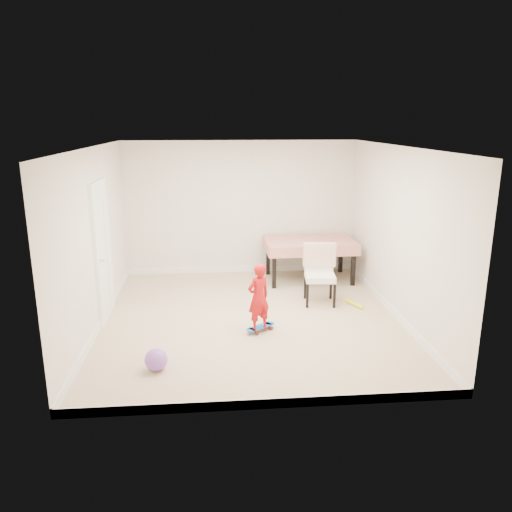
{
  "coord_description": "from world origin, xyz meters",
  "views": [
    {
      "loc": [
        -0.56,
        -7.15,
        2.96
      ],
      "look_at": [
        0.1,
        0.2,
        0.95
      ],
      "focal_mm": 35.0,
      "sensor_mm": 36.0,
      "label": 1
    }
  ],
  "objects": [
    {
      "name": "baseboard_left",
      "position": [
        -2.24,
        0.0,
        0.06
      ],
      "size": [
        0.02,
        5.0,
        0.12
      ],
      "primitive_type": "cube",
      "color": "white",
      "rests_on": "ground"
    },
    {
      "name": "baseboard_back",
      "position": [
        0.0,
        2.49,
        0.06
      ],
      "size": [
        4.5,
        0.02,
        0.12
      ],
      "primitive_type": "cube",
      "color": "white",
      "rests_on": "ground"
    },
    {
      "name": "ground",
      "position": [
        0.0,
        0.0,
        0.0
      ],
      "size": [
        5.0,
        5.0,
        0.0
      ],
      "primitive_type": "plane",
      "color": "tan",
      "rests_on": "ground"
    },
    {
      "name": "baseboard_right",
      "position": [
        2.24,
        0.0,
        0.06
      ],
      "size": [
        0.02,
        5.0,
        0.12
      ],
      "primitive_type": "cube",
      "color": "white",
      "rests_on": "ground"
    },
    {
      "name": "skateboard",
      "position": [
        0.11,
        -0.47,
        0.04
      ],
      "size": [
        0.51,
        0.44,
        0.07
      ],
      "primitive_type": null,
      "rotation": [
        0.0,
        0.0,
        0.62
      ],
      "color": "blue",
      "rests_on": "ground"
    },
    {
      "name": "baseboard_front",
      "position": [
        0.0,
        -2.49,
        0.06
      ],
      "size": [
        4.5,
        0.02,
        0.12
      ],
      "primitive_type": "cube",
      "color": "white",
      "rests_on": "ground"
    },
    {
      "name": "wall_left",
      "position": [
        -2.23,
        0.0,
        1.3
      ],
      "size": [
        0.04,
        5.0,
        2.6
      ],
      "primitive_type": "cube",
      "color": "silver",
      "rests_on": "ground"
    },
    {
      "name": "ceiling",
      "position": [
        0.0,
        0.0,
        2.58
      ],
      "size": [
        4.5,
        5.0,
        0.04
      ],
      "primitive_type": "cube",
      "color": "white",
      "rests_on": "wall_back"
    },
    {
      "name": "dining_chair",
      "position": [
        1.2,
        0.59,
        0.49
      ],
      "size": [
        0.6,
        0.67,
        0.99
      ],
      "primitive_type": null,
      "rotation": [
        0.0,
        0.0,
        -0.1
      ],
      "color": "white",
      "rests_on": "ground"
    },
    {
      "name": "wall_front",
      "position": [
        0.0,
        -2.48,
        1.3
      ],
      "size": [
        4.5,
        0.04,
        2.6
      ],
      "primitive_type": "cube",
      "color": "silver",
      "rests_on": "ground"
    },
    {
      "name": "wall_right",
      "position": [
        2.23,
        0.0,
        1.3
      ],
      "size": [
        0.04,
        5.0,
        2.6
      ],
      "primitive_type": "cube",
      "color": "silver",
      "rests_on": "ground"
    },
    {
      "name": "balloon",
      "position": [
        -1.28,
        -1.53,
        0.14
      ],
      "size": [
        0.28,
        0.28,
        0.28
      ],
      "primitive_type": "sphere",
      "color": "#8F53C8",
      "rests_on": "ground"
    },
    {
      "name": "door",
      "position": [
        -2.22,
        0.3,
        1.02
      ],
      "size": [
        0.11,
        0.94,
        2.11
      ],
      "primitive_type": "cube",
      "color": "white",
      "rests_on": "ground"
    },
    {
      "name": "foam_toy",
      "position": [
        1.75,
        0.41,
        0.03
      ],
      "size": [
        0.23,
        0.39,
        0.06
      ],
      "primitive_type": "cylinder",
      "rotation": [
        1.57,
        0.0,
        0.44
      ],
      "color": "yellow",
      "rests_on": "ground"
    },
    {
      "name": "child",
      "position": [
        0.07,
        -0.51,
        0.5
      ],
      "size": [
        0.43,
        0.39,
        1.0
      ],
      "primitive_type": "imported",
      "rotation": [
        0.0,
        0.0,
        3.67
      ],
      "color": "red",
      "rests_on": "ground"
    },
    {
      "name": "wall_back",
      "position": [
        0.0,
        2.48,
        1.3
      ],
      "size": [
        4.5,
        0.04,
        2.6
      ],
      "primitive_type": "cube",
      "color": "silver",
      "rests_on": "ground"
    },
    {
      "name": "dining_table",
      "position": [
        1.27,
        1.87,
        0.39
      ],
      "size": [
        1.68,
        1.08,
        0.78
      ],
      "primitive_type": null,
      "rotation": [
        0.0,
        0.0,
        0.02
      ],
      "color": "red",
      "rests_on": "ground"
    }
  ]
}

